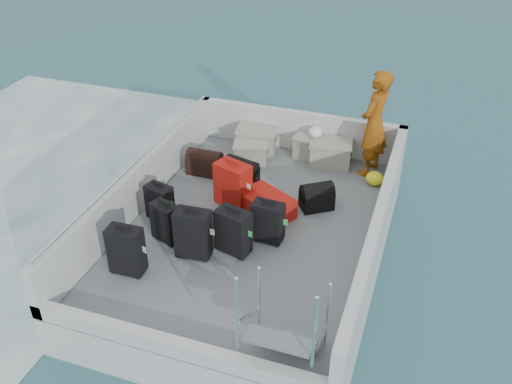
% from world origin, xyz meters
% --- Properties ---
extents(ground, '(160.00, 160.00, 0.00)m').
position_xyz_m(ground, '(0.00, 0.00, 0.00)').
color(ground, '#194E5A').
rests_on(ground, ground).
extents(ferry_hull, '(3.60, 5.00, 0.60)m').
position_xyz_m(ferry_hull, '(0.00, 0.00, 0.30)').
color(ferry_hull, silver).
rests_on(ferry_hull, ground).
extents(deck, '(3.30, 4.70, 0.02)m').
position_xyz_m(deck, '(0.00, 0.00, 0.61)').
color(deck, slate).
rests_on(deck, ferry_hull).
extents(deck_fittings, '(3.60, 5.00, 0.90)m').
position_xyz_m(deck_fittings, '(0.35, -0.32, 0.99)').
color(deck_fittings, '#BBC0C0').
rests_on(deck_fittings, deck).
extents(suitcase_0, '(0.43, 0.25, 0.66)m').
position_xyz_m(suitcase_0, '(-1.15, -1.41, 0.95)').
color(suitcase_0, black).
rests_on(suitcase_0, deck).
extents(suitcase_1, '(0.43, 0.33, 0.57)m').
position_xyz_m(suitcase_1, '(-0.99, -0.66, 0.91)').
color(suitcase_1, black).
rests_on(suitcase_1, deck).
extents(suitcase_2, '(0.42, 0.31, 0.55)m').
position_xyz_m(suitcase_2, '(-1.30, -0.24, 0.89)').
color(suitcase_2, black).
rests_on(suitcase_2, deck).
extents(suitcase_3, '(0.47, 0.29, 0.69)m').
position_xyz_m(suitcase_3, '(-0.51, -0.84, 0.96)').
color(suitcase_3, black).
rests_on(suitcase_3, deck).
extents(suitcase_5, '(0.57, 0.45, 0.69)m').
position_xyz_m(suitcase_5, '(-0.44, 0.43, 0.97)').
color(suitcase_5, '#B5130D').
rests_on(suitcase_5, deck).
extents(suitcase_6, '(0.50, 0.37, 0.63)m').
position_xyz_m(suitcase_6, '(-0.05, -0.59, 0.93)').
color(suitcase_6, black).
rests_on(suitcase_6, deck).
extents(suitcase_7, '(0.43, 0.27, 0.59)m').
position_xyz_m(suitcase_7, '(0.30, -0.21, 0.91)').
color(suitcase_7, black).
rests_on(suitcase_7, deck).
extents(suitcase_8, '(0.92, 0.82, 0.30)m').
position_xyz_m(suitcase_8, '(0.10, 0.37, 0.77)').
color(suitcase_8, '#B5130D').
rests_on(suitcase_8, deck).
extents(duffel_0, '(0.56, 0.30, 0.32)m').
position_xyz_m(duffel_0, '(-1.21, 1.14, 0.78)').
color(duffel_0, black).
rests_on(duffel_0, deck).
extents(duffel_1, '(0.58, 0.42, 0.32)m').
position_xyz_m(duffel_1, '(-0.55, 1.08, 0.78)').
color(duffel_1, black).
rests_on(duffel_1, deck).
extents(duffel_2, '(0.55, 0.51, 0.32)m').
position_xyz_m(duffel_2, '(0.75, 0.76, 0.78)').
color(duffel_2, black).
rests_on(duffel_2, deck).
extents(crate_0, '(0.71, 0.54, 0.39)m').
position_xyz_m(crate_0, '(-0.67, 2.15, 0.81)').
color(crate_0, '#A8A292').
rests_on(crate_0, deck).
extents(crate_1, '(0.60, 0.48, 0.32)m').
position_xyz_m(crate_1, '(-0.63, 1.74, 0.78)').
color(crate_1, '#A8A292').
rests_on(crate_1, deck).
extents(crate_2, '(0.68, 0.53, 0.37)m').
position_xyz_m(crate_2, '(0.35, 2.20, 0.81)').
color(crate_2, '#A8A292').
rests_on(crate_2, deck).
extents(crate_3, '(0.71, 0.54, 0.39)m').
position_xyz_m(crate_3, '(0.65, 2.07, 0.81)').
color(crate_3, '#A8A292').
rests_on(crate_3, deck).
extents(yellow_bag, '(0.28, 0.26, 0.22)m').
position_xyz_m(yellow_bag, '(1.45, 1.69, 0.73)').
color(yellow_bag, yellow).
rests_on(yellow_bag, deck).
extents(white_bag, '(0.24, 0.24, 0.18)m').
position_xyz_m(white_bag, '(0.35, 2.20, 1.08)').
color(white_bag, white).
rests_on(white_bag, crate_2).
extents(passenger, '(0.58, 0.73, 1.73)m').
position_xyz_m(passenger, '(1.30, 2.06, 1.48)').
color(passenger, '#CB6713').
rests_on(passenger, deck).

